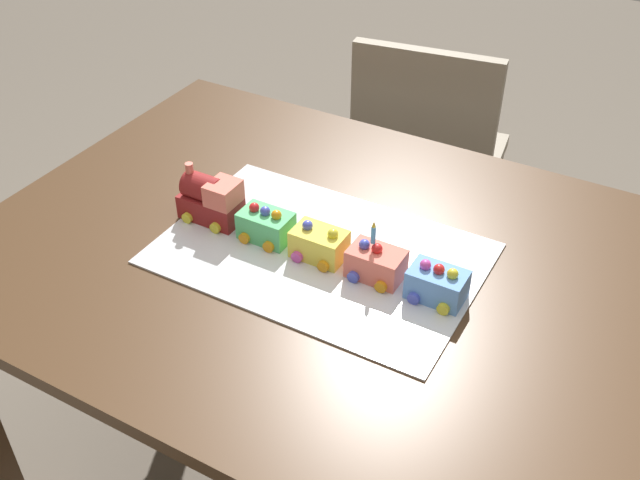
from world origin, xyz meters
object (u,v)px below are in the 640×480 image
Objects in this scene: cake_locomotive at (211,199)px; cake_car_hopper_sky_blue at (437,284)px; dining_table at (336,299)px; cake_car_caboose_coral at (376,263)px; birthday_candle at (373,233)px; cake_car_flatbed_lemon at (319,244)px; chair at (427,160)px; cake_car_tanker_mint_green at (266,225)px.

cake_car_hopper_sky_blue is at bearing -0.00° from cake_locomotive.
cake_locomotive is at bearing -176.13° from dining_table.
dining_table is 14.00× the size of cake_car_caboose_coral.
cake_car_caboose_coral is 0.07m from birthday_candle.
cake_locomotive reaches higher than cake_car_flatbed_lemon.
cake_locomotive reaches higher than cake_car_hopper_sky_blue.
cake_car_caboose_coral is at bearing 180.00° from cake_car_hopper_sky_blue.
birthday_candle is at bearing 180.00° from cake_car_caboose_coral.
birthday_candle is at bearing -12.98° from dining_table.
cake_car_hopper_sky_blue is 2.12× the size of birthday_candle.
birthday_candle reaches higher than dining_table.
chair is at bearing 81.10° from cake_locomotive.
dining_table is at bearing 91.57° from chair.
cake_car_caboose_coral is 1.00× the size of cake_car_hopper_sky_blue.
cake_car_flatbed_lemon is (-0.03, -0.02, 0.14)m from dining_table.
cake_car_caboose_coral is at bearing 97.06° from chair.
cake_car_caboose_coral is 0.12m from cake_car_hopper_sky_blue.
cake_car_hopper_sky_blue is (0.35, -0.85, 0.30)m from chair.
cake_car_flatbed_lemon is 0.24m from cake_car_hopper_sky_blue.
cake_car_hopper_sky_blue is (0.12, -0.00, 0.00)m from cake_car_caboose_coral.
cake_locomotive is at bearing 180.00° from cake_car_hopper_sky_blue.
cake_car_flatbed_lemon is at bearing -180.00° from birthday_candle.
cake_car_flatbed_lemon is at bearing 180.00° from cake_car_hopper_sky_blue.
cake_locomotive is 0.36m from cake_car_caboose_coral.
birthday_candle is (-0.01, 0.00, 0.07)m from cake_car_caboose_coral.
cake_car_flatbed_lemon is at bearing -0.00° from cake_locomotive.
chair is 8.60× the size of cake_car_tanker_mint_green.
dining_table is 14.00× the size of cake_car_tanker_mint_green.
cake_car_tanker_mint_green is at bearing -172.75° from dining_table.
cake_car_tanker_mint_green reaches higher than dining_table.
chair is 18.25× the size of birthday_candle.
dining_table is 0.22m from birthday_candle.
cake_car_hopper_sky_blue is 0.14m from birthday_candle.
dining_table is at bearing 33.13° from cake_car_flatbed_lemon.
chair is 0.97m from cake_car_hopper_sky_blue.
chair is at bearing 112.30° from cake_car_hopper_sky_blue.
cake_locomotive is (-0.28, -0.02, 0.16)m from dining_table.
cake_car_flatbed_lemon is at bearing -146.87° from dining_table.
cake_car_flatbed_lemon is 0.13m from birthday_candle.
chair is 0.90m from cake_car_tanker_mint_green.
chair is at bearing 104.66° from birthday_candle.
chair reaches higher than cake_car_tanker_mint_green.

